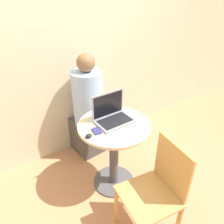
{
  "coord_description": "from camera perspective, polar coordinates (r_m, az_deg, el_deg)",
  "views": [
    {
      "loc": [
        -0.93,
        -1.33,
        1.83
      ],
      "look_at": [
        0.01,
        0.05,
        0.83
      ],
      "focal_mm": 35.0,
      "sensor_mm": 36.0,
      "label": 1
    }
  ],
  "objects": [
    {
      "name": "round_table",
      "position": [
        2.1,
        0.52,
        -8.68
      ],
      "size": [
        0.66,
        0.66,
        0.73
      ],
      "color": "#4C4C51",
      "rests_on": "ground_plane"
    },
    {
      "name": "laptop",
      "position": [
        1.98,
        0.1,
        -0.85
      ],
      "size": [
        0.34,
        0.23,
        0.26
      ],
      "color": "gray",
      "rests_on": "round_table"
    },
    {
      "name": "computer_mouse",
      "position": [
        1.8,
        -6.11,
        -6.23
      ],
      "size": [
        0.06,
        0.04,
        0.03
      ],
      "color": "black",
      "rests_on": "round_table"
    },
    {
      "name": "cell_phone",
      "position": [
        1.86,
        -4.07,
        -4.97
      ],
      "size": [
        0.07,
        0.1,
        0.02
      ],
      "color": "navy",
      "rests_on": "round_table"
    },
    {
      "name": "ground_plane",
      "position": [
        2.45,
        0.46,
        -17.66
      ],
      "size": [
        12.0,
        12.0,
        0.0
      ],
      "primitive_type": "plane",
      "color": "tan"
    },
    {
      "name": "person_seated",
      "position": [
        2.54,
        -6.67,
        -0.49
      ],
      "size": [
        0.35,
        0.53,
        1.24
      ],
      "color": "#4C4742",
      "rests_on": "ground_plane"
    },
    {
      "name": "chair_empty",
      "position": [
        1.81,
        11.36,
        -19.72
      ],
      "size": [
        0.45,
        0.45,
        0.86
      ],
      "color": "tan",
      "rests_on": "ground_plane"
    },
    {
      "name": "back_wall",
      "position": [
        2.4,
        -11.07,
        17.45
      ],
      "size": [
        7.0,
        0.05,
        2.6
      ],
      "color": "beige",
      "rests_on": "ground_plane"
    }
  ]
}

